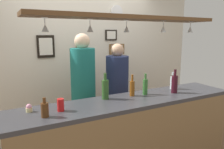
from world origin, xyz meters
TOP-DOWN VIEW (x-y plane):
  - back_wall at (0.00, 1.10)m, footprint 4.40×0.06m
  - bar_counter at (0.00, -0.51)m, footprint 2.70×0.55m
  - overhead_glass_rack at (0.00, -0.30)m, footprint 2.20×0.36m
  - hanging_wineglass_far_left at (-0.88, -0.24)m, footprint 0.07×0.07m
  - hanging_wineglass_left at (-0.43, -0.24)m, footprint 0.07×0.07m
  - hanging_wineglass_center_left at (-0.01, -0.25)m, footprint 0.07×0.07m
  - hanging_wineglass_center at (0.43, -0.35)m, footprint 0.07×0.07m
  - hanging_wineglass_center_right at (0.88, -0.34)m, footprint 0.07×0.07m
  - person_left_teal_shirt at (-0.28, 0.44)m, footprint 0.34×0.34m
  - person_middle_navy_shirt at (0.26, 0.44)m, footprint 0.34×0.34m
  - bottle_wine_dark_red at (0.64, -0.37)m, footprint 0.08×0.08m
  - bottle_beer_brown_stubby at (-0.96, -0.44)m, footprint 0.07×0.07m
  - bottle_soda_clear at (0.76, -0.21)m, footprint 0.06×0.06m
  - bottle_champagne_green at (-0.25, -0.20)m, footprint 0.08×0.08m
  - bottle_beer_amber_tall at (0.10, -0.24)m, footprint 0.06×0.06m
  - bottle_beer_green_import at (0.27, -0.26)m, footprint 0.06×0.06m
  - drink_can at (-0.80, -0.35)m, footprint 0.07×0.07m
  - cupcake at (-1.07, -0.24)m, footprint 0.06×0.06m
  - picture_frame_crest at (-0.07, 1.06)m, footprint 0.18×0.02m
  - picture_frame_upper_small at (0.49, 1.06)m, footprint 0.22×0.02m
  - picture_frame_caricature at (-0.64, 1.06)m, footprint 0.26×0.02m
  - picture_frame_lower_pair at (0.60, 1.06)m, footprint 0.30×0.02m
  - wall_clock at (0.59, 1.05)m, footprint 0.22×0.03m

SIDE VIEW (x-z plane):
  - bar_counter at x=0.00m, z-range 0.18..1.22m
  - person_middle_navy_shirt at x=0.26m, z-range 0.17..1.80m
  - cupcake at x=-1.07m, z-range 1.03..1.11m
  - person_left_teal_shirt at x=-0.28m, z-range 0.19..1.97m
  - drink_can at x=-0.80m, z-range 1.04..1.16m
  - bottle_beer_brown_stubby at x=-0.96m, z-range 1.02..1.20m
  - bottle_soda_clear at x=0.76m, z-range 1.01..1.24m
  - bottle_beer_amber_tall at x=0.10m, z-range 1.01..1.27m
  - bottle_beer_green_import at x=0.27m, z-range 1.01..1.27m
  - bottle_wine_dark_red at x=0.64m, z-range 1.01..1.31m
  - bottle_champagne_green at x=-0.25m, z-range 1.01..1.31m
  - back_wall at x=0.00m, z-range 0.00..2.60m
  - picture_frame_lower_pair at x=0.60m, z-range 1.41..1.59m
  - picture_frame_crest at x=-0.07m, z-range 1.43..1.69m
  - picture_frame_caricature at x=-0.64m, z-range 1.41..1.75m
  - picture_frame_upper_small at x=0.49m, z-range 1.66..1.84m
  - hanging_wineglass_far_left at x=-0.88m, z-range 1.76..1.90m
  - hanging_wineglass_left at x=-0.43m, z-range 1.76..1.90m
  - hanging_wineglass_center_left at x=-0.01m, z-range 1.76..1.90m
  - hanging_wineglass_center at x=0.43m, z-range 1.76..1.90m
  - hanging_wineglass_center_right at x=0.88m, z-range 1.76..1.90m
  - overhead_glass_rack at x=0.00m, z-range 1.92..1.96m
  - wall_clock at x=0.59m, z-range 2.04..2.26m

